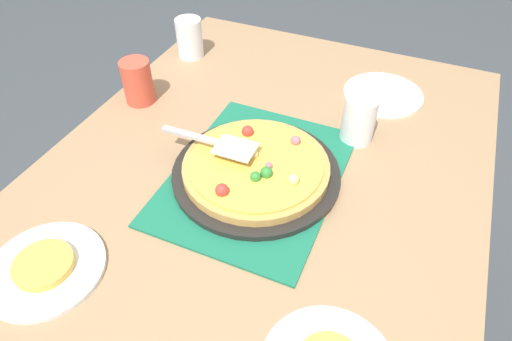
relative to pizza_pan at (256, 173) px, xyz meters
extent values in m
plane|color=#3D4247|center=(0.00, 0.00, -0.76)|extent=(8.00, 8.00, 0.00)
cube|color=#9E7A56|center=(0.00, 0.00, -0.03)|extent=(1.40, 1.00, 0.03)
cube|color=#9E7A56|center=(0.64, -0.44, -0.40)|extent=(0.07, 0.07, 0.72)
cube|color=#9E7A56|center=(0.64, 0.44, -0.40)|extent=(0.07, 0.07, 0.72)
cube|color=#196B4C|center=(0.00, 0.00, -0.01)|extent=(0.48, 0.36, 0.01)
cylinder|color=black|center=(0.00, 0.00, 0.00)|extent=(0.38, 0.38, 0.01)
cylinder|color=tan|center=(0.00, 0.00, 0.02)|extent=(0.33, 0.33, 0.02)
cylinder|color=#EAB747|center=(0.00, 0.00, 0.03)|extent=(0.30, 0.30, 0.01)
sphere|color=red|center=(0.08, 0.06, 0.04)|extent=(0.03, 0.03, 0.03)
sphere|color=red|center=(-0.11, 0.03, 0.04)|extent=(0.03, 0.03, 0.03)
sphere|color=#B76675|center=(-0.01, -0.03, 0.04)|extent=(0.02, 0.02, 0.02)
sphere|color=#E5CC7F|center=(-0.03, -0.10, 0.04)|extent=(0.03, 0.03, 0.03)
sphere|color=#B76675|center=(0.10, -0.06, 0.04)|extent=(0.02, 0.02, 0.02)
sphere|color=#338433|center=(-0.03, -0.04, 0.04)|extent=(0.03, 0.03, 0.03)
sphere|color=#338433|center=(-0.05, -0.02, 0.04)|extent=(0.02, 0.02, 0.02)
sphere|color=#E5CC7F|center=(0.02, 0.01, 0.04)|extent=(0.02, 0.02, 0.02)
cylinder|color=white|center=(-0.39, 0.26, -0.01)|extent=(0.22, 0.22, 0.01)
cylinder|color=white|center=(0.44, -0.20, -0.01)|extent=(0.22, 0.22, 0.01)
cylinder|color=#EAB747|center=(-0.39, 0.26, 0.01)|extent=(0.11, 0.11, 0.02)
cylinder|color=white|center=(0.23, -0.17, 0.05)|extent=(0.08, 0.08, 0.12)
cylinder|color=#E04C38|center=(0.15, 0.41, 0.05)|extent=(0.08, 0.08, 0.12)
cylinder|color=white|center=(0.43, 0.41, 0.05)|extent=(0.08, 0.08, 0.12)
cube|color=silver|center=(0.00, 0.05, 0.06)|extent=(0.07, 0.09, 0.00)
cube|color=#B2B2B7|center=(0.00, 0.16, 0.06)|extent=(0.02, 0.14, 0.01)
camera|label=1|loc=(-0.67, -0.29, 0.70)|focal=31.32mm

